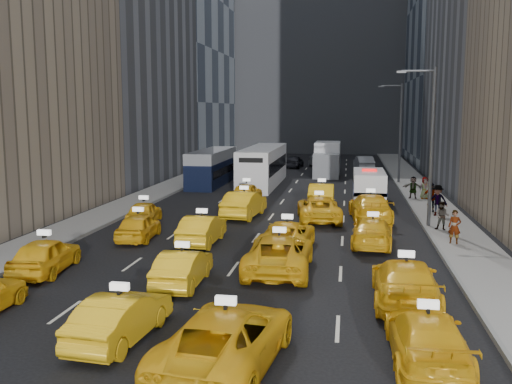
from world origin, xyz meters
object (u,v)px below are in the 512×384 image
Objects in this scene: double_decker at (212,168)px; pedestrian_0 at (455,227)px; nypd_van at (369,187)px; taxi_2 at (226,338)px; city_bus at (263,166)px; box_truck at (327,159)px; taxi_1 at (121,317)px; taxi_3 at (427,337)px.

double_decker reaches higher than pedestrian_0.
taxi_2 is at bearing -100.37° from nypd_van.
city_bus is 1.72× the size of box_truck.
taxi_1 is 0.89× the size of taxi_3.
taxi_3 is at bearing -89.62° from nypd_van.
taxi_3 is 0.36× the size of city_bus.
box_truck is (4.33, 43.50, 0.96)m from taxi_1.
box_truck reaches higher than pedestrian_0.
box_truck reaches higher than double_decker.
taxi_1 is at bearing -88.74° from box_truck.
taxi_3 is 26.60m from nypd_van.
double_decker is at bearing 147.52° from nypd_van.
double_decker is at bearing -175.92° from city_bus.
taxi_3 is at bearing -73.55° from city_bus.
nypd_van is 0.54× the size of double_decker.
taxi_3 is (8.61, -0.09, -0.01)m from taxi_1.
pedestrian_0 is (12.72, -21.50, -0.69)m from city_bus.
city_bus reaches higher than taxi_3.
double_decker is at bearing -75.31° from taxi_1.
taxi_1 is at bearing -12.47° from taxi_2.
taxi_2 is at bearing -69.72° from double_decker.
taxi_1 is 0.75× the size of taxi_2.
nypd_van is (4.57, 27.70, 0.33)m from taxi_2.
city_bus is (-4.44, 36.28, 0.89)m from taxi_2.
city_bus reaches higher than box_truck.
pedestrian_0 is at bearing -69.26° from box_truck.
taxi_3 is 0.63× the size of box_truck.
double_decker is 0.81× the size of city_bus.
taxi_1 is at bearing -112.90° from pedestrian_0.
box_truck is 4.56× the size of pedestrian_0.
city_bus is (4.61, 0.24, 0.17)m from double_decker.
taxi_3 is at bearing -84.86° from pedestrian_0.
taxi_3 is 14.01m from pedestrian_0.
city_bus is at bearing -82.81° from taxi_1.
double_decker reaches higher than taxi_2.
taxi_3 is at bearing -77.45° from box_truck.
nypd_van is 13.45m from pedestrian_0.
city_bus reaches higher than nypd_van.
nypd_van is 0.76× the size of box_truck.
taxi_1 is 0.32× the size of city_bus.
taxi_1 is at bearing -87.19° from city_bus.
taxi_2 reaches higher than taxi_3.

